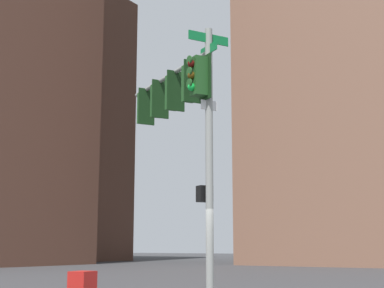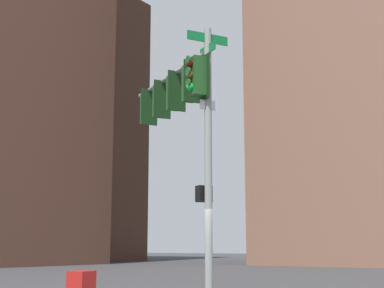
% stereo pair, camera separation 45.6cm
% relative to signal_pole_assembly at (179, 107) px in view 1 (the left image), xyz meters
% --- Properties ---
extents(signal_pole_assembly, '(4.55, 2.87, 7.11)m').
position_rel_signal_pole_assembly_xyz_m(signal_pole_assembly, '(0.00, 0.00, 0.00)').
color(signal_pole_assembly, gray).
rests_on(signal_pole_assembly, ground_plane).
extents(building_brick_midblock, '(22.04, 17.76, 47.01)m').
position_rel_signal_pole_assembly_xyz_m(building_brick_midblock, '(-4.52, 39.66, 18.12)').
color(building_brick_midblock, '#845B47').
rests_on(building_brick_midblock, ground_plane).
extents(building_brick_farside, '(24.00, 16.02, 31.13)m').
position_rel_signal_pole_assembly_xyz_m(building_brick_farside, '(-44.88, 30.35, 10.18)').
color(building_brick_farside, brown).
rests_on(building_brick_farside, ground_plane).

